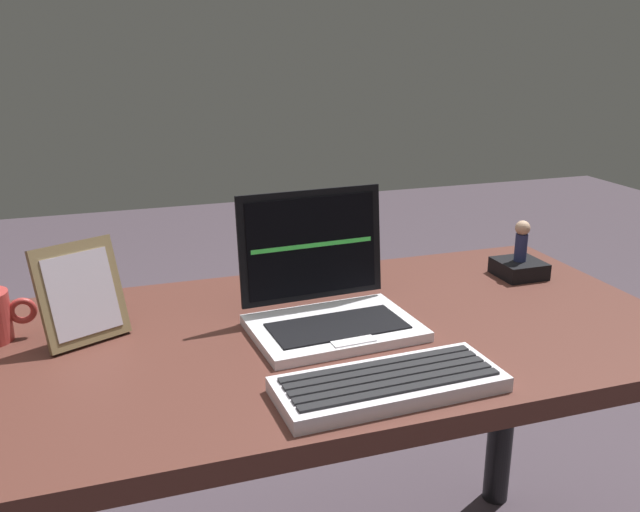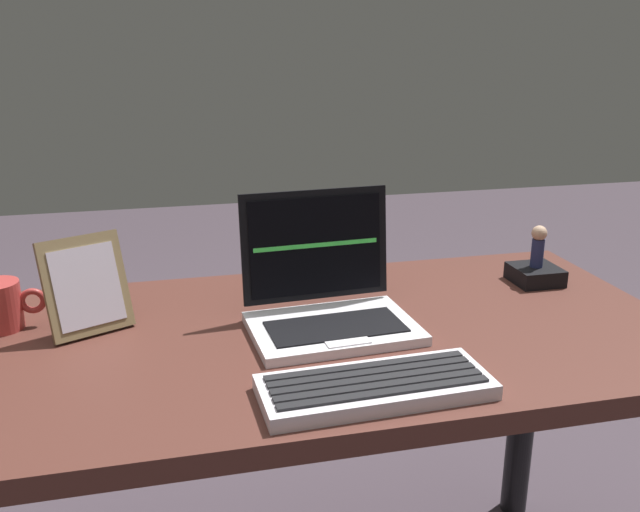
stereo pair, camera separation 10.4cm
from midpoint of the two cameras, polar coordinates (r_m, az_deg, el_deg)
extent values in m
cube|color=#4F2821|center=(1.25, -5.45, -7.44)|extent=(1.48, 0.68, 0.04)
cylinder|color=black|center=(1.88, 13.61, -10.81)|extent=(0.07, 0.07, 0.67)
cube|color=silver|center=(1.24, -1.24, -6.07)|extent=(0.31, 0.22, 0.02)
cube|color=black|center=(1.22, -0.98, -5.90)|extent=(0.25, 0.13, 0.00)
cube|color=silver|center=(1.17, 0.18, -7.11)|extent=(0.08, 0.04, 0.00)
cube|color=black|center=(1.29, -3.02, 0.89)|extent=(0.29, 0.05, 0.21)
cube|color=black|center=(1.29, -2.94, 0.80)|extent=(0.26, 0.04, 0.18)
cube|color=#4CF259|center=(1.29, -2.93, 0.86)|extent=(0.24, 0.02, 0.01)
cube|color=silver|center=(1.05, 2.92, -10.72)|extent=(0.35, 0.15, 0.02)
cube|color=black|center=(1.01, 3.93, -11.10)|extent=(0.32, 0.03, 0.00)
cube|color=black|center=(1.02, 3.42, -10.56)|extent=(0.32, 0.03, 0.00)
cube|color=black|center=(1.04, 2.94, -10.04)|extent=(0.32, 0.03, 0.00)
cube|color=black|center=(1.06, 2.47, -9.54)|extent=(0.32, 0.03, 0.00)
cube|color=black|center=(1.08, 2.02, -9.05)|extent=(0.32, 0.03, 0.00)
cube|color=olive|center=(1.27, -21.60, -2.92)|extent=(0.16, 0.12, 0.17)
cube|color=silver|center=(1.26, -21.48, -3.00)|extent=(0.12, 0.09, 0.14)
cube|color=olive|center=(1.32, -21.79, -5.54)|extent=(0.02, 0.02, 0.03)
cube|color=black|center=(1.57, 14.47, -1.04)|extent=(0.10, 0.10, 0.04)
cylinder|color=navy|center=(1.56, 14.61, 0.67)|extent=(0.03, 0.03, 0.06)
sphere|color=tan|center=(1.54, 14.74, 2.26)|extent=(0.03, 0.03, 0.03)
torus|color=#B03734|center=(1.34, -25.65, -4.18)|extent=(0.05, 0.01, 0.05)
camera|label=1|loc=(0.05, -92.46, -0.79)|focal=38.34mm
camera|label=2|loc=(0.05, 87.54, 0.79)|focal=38.34mm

